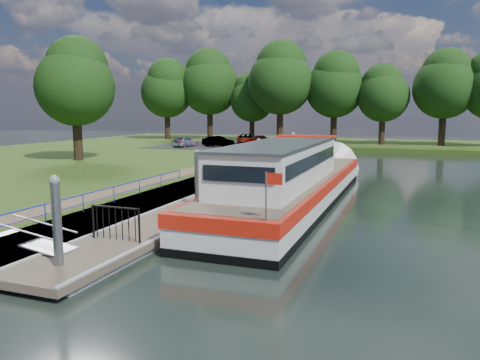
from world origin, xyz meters
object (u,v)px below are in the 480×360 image
(pontoon, at_px, (233,194))
(barge, at_px, (296,182))
(car_b, at_px, (218,141))
(car_c, at_px, (185,142))
(car_a, at_px, (257,141))
(car_d, at_px, (246,139))

(pontoon, relative_size, barge, 1.42)
(barge, xyz_separation_m, car_b, (-14.21, 23.32, 0.32))
(pontoon, distance_m, car_c, 26.06)
(pontoon, relative_size, car_a, 7.91)
(barge, distance_m, car_a, 26.79)
(car_b, relative_size, car_c, 0.95)
(pontoon, distance_m, car_a, 25.31)
(pontoon, bearing_deg, car_a, 105.23)
(car_d, bearing_deg, barge, -86.79)
(car_a, bearing_deg, car_c, -147.86)
(car_a, relative_size, car_d, 0.87)
(car_a, height_order, car_c, car_a)
(car_a, height_order, car_d, car_a)
(car_c, distance_m, car_d, 7.39)
(car_a, bearing_deg, pontoon, -61.12)
(barge, xyz_separation_m, car_c, (-17.66, 22.28, 0.28))
(pontoon, height_order, car_c, car_c)
(pontoon, bearing_deg, car_b, 114.81)
(car_b, relative_size, car_d, 0.80)
(pontoon, relative_size, car_d, 6.91)
(car_b, height_order, car_c, car_b)
(pontoon, distance_m, car_d, 28.71)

